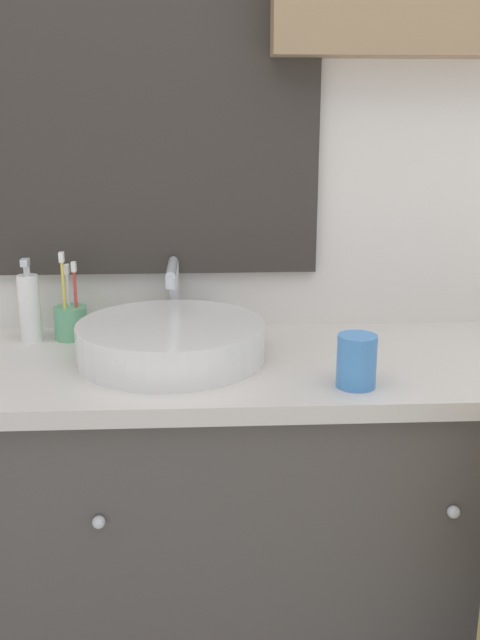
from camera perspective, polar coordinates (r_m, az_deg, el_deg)
name	(u,v)px	position (r m, az deg, el deg)	size (l,w,h in m)	color
wall_back	(264,109)	(1.68, 1.91, 16.52)	(3.20, 0.18, 2.50)	silver
vanity_counter	(266,525)	(1.65, 2.08, -16.06)	(1.46, 0.51, 0.78)	#4C4742
sink_basin	(172,339)	(1.48, -5.49, -1.54)	(0.39, 0.44, 0.18)	white
toothbrush_holder	(71,320)	(1.65, -13.38, 0.00)	(0.07, 0.07, 0.20)	#66B27F
soap_dispenser	(30,307)	(1.65, -16.48, 0.99)	(0.05, 0.05, 0.19)	white
drinking_cup	(357,361)	(1.34, 9.31, -3.27)	(0.07, 0.07, 0.10)	#4789D1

